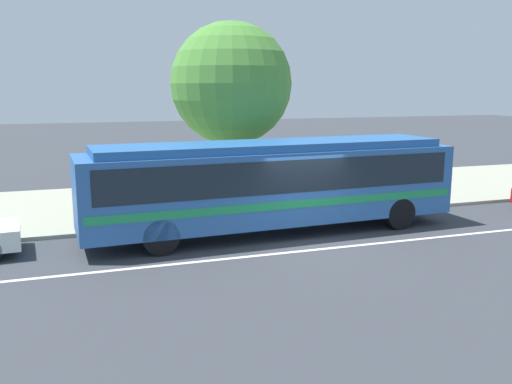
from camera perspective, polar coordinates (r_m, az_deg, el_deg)
name	(u,v)px	position (r m, az deg, el deg)	size (l,w,h in m)	color
ground_plane	(306,242)	(16.15, 5.23, -5.18)	(120.00, 120.00, 0.00)	#35393F
sidewalk_slab	(239,197)	(22.24, -1.77, -0.56)	(60.00, 8.00, 0.12)	#9D9F8A
lane_stripe_center	(318,249)	(15.46, 6.44, -5.93)	(56.00, 0.16, 0.01)	silver
transit_bus	(273,180)	(16.79, 1.78, 1.22)	(11.65, 2.93, 2.82)	#2B5DA3
pedestrian_waiting_near_sign	(356,180)	(20.67, 10.33, 1.27)	(0.43, 0.43, 1.64)	#31292F
pedestrian_walking_along_curb	(336,174)	(21.64, 8.32, 1.82)	(0.37, 0.37, 1.68)	#735A5D
bus_stop_sign	(373,167)	(20.44, 12.05, 2.59)	(0.15, 0.44, 2.30)	gray
street_tree_near_stop	(231,84)	(20.15, -2.58, 11.13)	(4.38, 4.38, 6.63)	brown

